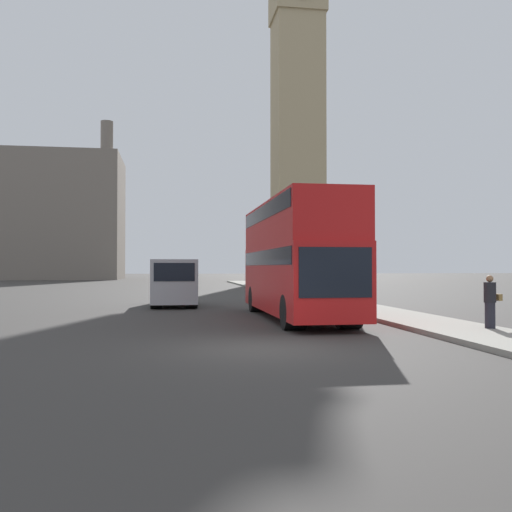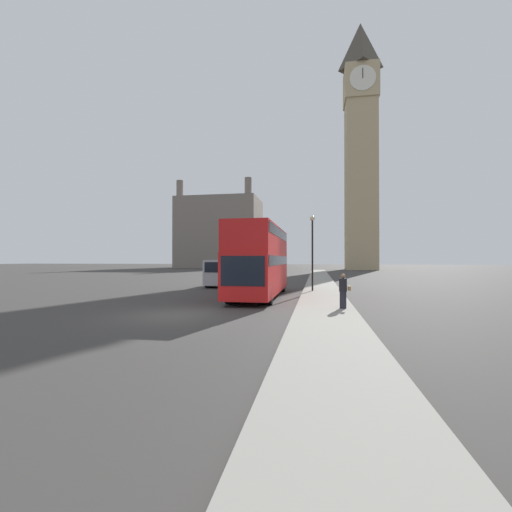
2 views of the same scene
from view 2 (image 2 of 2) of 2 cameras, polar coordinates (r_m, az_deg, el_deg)
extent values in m
plane|color=#383533|center=(15.23, -13.32, -9.51)|extent=(300.00, 300.00, 0.00)
cube|color=gray|center=(14.00, 11.65, -9.99)|extent=(2.69, 120.00, 0.15)
cube|color=tan|center=(82.87, 17.08, 11.06)|extent=(6.78, 6.78, 38.02)
cube|color=tan|center=(90.30, 17.03, 25.44)|extent=(7.32, 7.32, 7.76)
pyramid|color=#474238|center=(94.68, 17.02, 30.45)|extent=(7.12, 7.12, 10.64)
cylinder|color=silver|center=(86.99, 17.37, 26.50)|extent=(5.56, 0.12, 5.56)
cube|color=black|center=(87.37, 17.37, 27.09)|extent=(0.16, 0.06, 2.22)
cube|color=slate|center=(98.73, -6.00, 3.77)|extent=(22.39, 15.41, 19.59)
cylinder|color=slate|center=(97.37, -12.57, 10.94)|extent=(1.85, 1.85, 4.31)
cylinder|color=slate|center=(91.89, -1.32, 11.62)|extent=(1.85, 1.85, 4.31)
cube|color=red|center=(21.62, 0.71, -2.82)|extent=(2.46, 10.46, 2.43)
cube|color=red|center=(21.64, 0.71, 2.57)|extent=(2.46, 10.26, 1.64)
cube|color=black|center=(21.60, 0.71, -0.73)|extent=(2.50, 10.05, 0.55)
cube|color=black|center=(21.66, 0.71, 3.75)|extent=(2.50, 9.84, 0.55)
cube|color=black|center=(16.46, -2.26, -2.52)|extent=(2.17, 0.03, 1.46)
cylinder|color=black|center=(18.28, -3.93, -6.26)|extent=(0.69, 1.11, 1.11)
cylinder|color=black|center=(17.94, 1.61, -6.37)|extent=(0.69, 1.11, 1.11)
cylinder|color=black|center=(25.43, 0.08, -4.65)|extent=(0.69, 1.11, 1.11)
cylinder|color=black|center=(25.18, 4.07, -4.69)|extent=(0.69, 1.11, 1.11)
cube|color=#B2B7BC|center=(30.25, -5.33, -2.65)|extent=(2.18, 5.18, 2.10)
cube|color=black|center=(27.73, -6.76, -1.88)|extent=(1.86, 0.02, 0.84)
cube|color=black|center=(28.61, -6.23, -1.84)|extent=(2.21, 0.93, 0.67)
cylinder|color=black|center=(28.84, -7.84, -4.49)|extent=(0.55, 0.78, 0.78)
cylinder|color=black|center=(28.38, -4.68, -4.55)|extent=(0.55, 0.78, 0.78)
cylinder|color=black|center=(32.20, -5.91, -4.07)|extent=(0.55, 0.78, 0.78)
cylinder|color=black|center=(31.79, -3.06, -4.12)|extent=(0.55, 0.78, 0.78)
cylinder|color=#23232D|center=(16.09, 14.30, -7.11)|extent=(0.30, 0.30, 0.76)
cylinder|color=black|center=(16.03, 14.30, -4.69)|extent=(0.35, 0.35, 0.60)
sphere|color=#9E704C|center=(16.00, 14.29, -3.25)|extent=(0.21, 0.21, 0.21)
cube|color=olive|center=(16.06, 15.28, -5.22)|extent=(0.12, 0.24, 0.20)
cylinder|color=black|center=(24.42, 9.39, 0.04)|extent=(0.12, 0.12, 4.95)
sphere|color=beige|center=(24.59, 9.38, 6.24)|extent=(0.36, 0.36, 0.36)
camera|label=1|loc=(8.21, -78.12, -2.94)|focal=40.00mm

